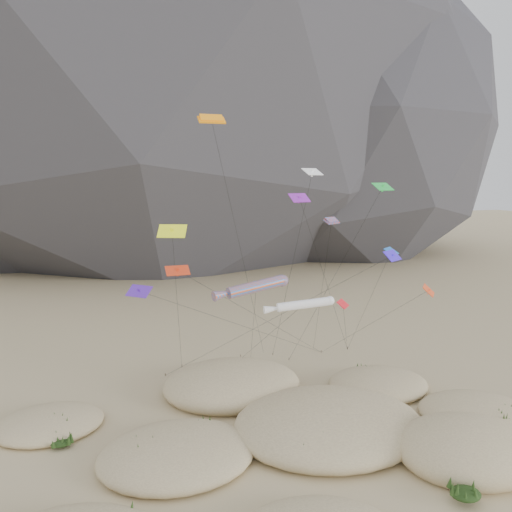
# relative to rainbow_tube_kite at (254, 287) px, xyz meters

# --- Properties ---
(ground) EXTENTS (500.00, 500.00, 0.00)m
(ground) POSITION_rel_rainbow_tube_kite_xyz_m (2.26, -11.43, -12.48)
(ground) COLOR #CCB789
(ground) RESTS_ON ground
(dunes) EXTENTS (49.22, 36.15, 4.12)m
(dunes) POSITION_rel_rainbow_tube_kite_xyz_m (0.85, -7.00, -11.73)
(dunes) COLOR #CCB789
(dunes) RESTS_ON ground
(dune_grass) EXTENTS (42.57, 26.07, 1.43)m
(dune_grass) POSITION_rel_rainbow_tube_kite_xyz_m (1.80, -8.70, -11.64)
(dune_grass) COLOR black
(dune_grass) RESTS_ON ground
(kite_stakes) EXTENTS (24.50, 3.48, 0.30)m
(kite_stakes) POSITION_rel_rainbow_tube_kite_xyz_m (4.24, 13.10, -12.33)
(kite_stakes) COLOR #3F2D1E
(kite_stakes) RESTS_ON ground
(rainbow_tube_kite) EXTENTS (8.05, 13.76, 13.38)m
(rainbow_tube_kite) POSITION_rel_rainbow_tube_kite_xyz_m (0.00, 0.00, 0.00)
(rainbow_tube_kite) COLOR #DE4F17
(rainbow_tube_kite) RESTS_ON ground
(white_tube_kite) EXTENTS (9.20, 10.03, 10.80)m
(white_tube_kite) POSITION_rel_rainbow_tube_kite_xyz_m (5.33, 1.09, -2.41)
(white_tube_kite) COLOR white
(white_tube_kite) RESTS_ON ground
(orange_parafoil) EXTENTS (11.07, 15.40, 28.40)m
(orange_parafoil) POSITION_rel_rainbow_tube_kite_xyz_m (-3.62, 0.66, 15.01)
(orange_parafoil) COLOR orange
(orange_parafoil) RESTS_ON ground
(multi_parafoil) EXTENTS (4.47, 12.49, 18.74)m
(multi_parafoil) POSITION_rel_rainbow_tube_kite_xyz_m (9.28, 2.71, 5.57)
(multi_parafoil) COLOR red
(multi_parafoil) RESTS_ON ground
(delta_kites) EXTENTS (32.87, 19.20, 23.72)m
(delta_kites) POSITION_rel_rainbow_tube_kite_xyz_m (5.51, 0.56, 3.50)
(delta_kites) COLOR white
(delta_kites) RESTS_ON ground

